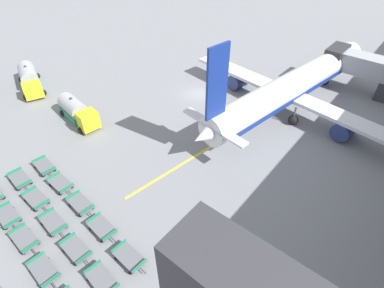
{
  "coord_description": "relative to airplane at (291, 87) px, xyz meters",
  "views": [
    {
      "loc": [
        24.86,
        -32.07,
        23.26
      ],
      "look_at": [
        7.8,
        -11.15,
        1.14
      ],
      "focal_mm": 28.0,
      "sensor_mm": 36.0,
      "label": 1
    }
  ],
  "objects": [
    {
      "name": "ground_plane",
      "position": [
        -12.26,
        -4.79,
        -3.34
      ],
      "size": [
        500.0,
        500.0,
        0.0
      ],
      "primitive_type": "plane",
      "color": "gray"
    },
    {
      "name": "airplane",
      "position": [
        0.0,
        0.0,
        0.0
      ],
      "size": [
        32.16,
        36.31,
        13.17
      ],
      "color": "silver",
      "rests_on": "ground_plane"
    },
    {
      "name": "fuel_tanker_primary",
      "position": [
        -34.36,
        -19.78,
        -2.0
      ],
      "size": [
        9.4,
        5.66,
        3.24
      ],
      "color": "yellow",
      "rests_on": "ground_plane"
    },
    {
      "name": "fuel_tanker_secondary",
      "position": [
        -20.63,
        -20.49,
        -2.05
      ],
      "size": [
        7.87,
        3.87,
        3.03
      ],
      "color": "yellow",
      "rests_on": "ground_plane"
    },
    {
      "name": "baggage_dolly_row_near_col_b",
      "position": [
        -11.59,
        -34.32,
        -2.87
      ],
      "size": [
        3.49,
        1.82,
        0.92
      ],
      "color": "slate",
      "rests_on": "ground_plane"
    },
    {
      "name": "baggage_dolly_row_near_col_c",
      "position": [
        -7.99,
        -34.55,
        -2.87
      ],
      "size": [
        3.46,
        1.72,
        0.92
      ],
      "color": "slate",
      "rests_on": "ground_plane"
    },
    {
      "name": "baggage_dolly_row_near_col_d",
      "position": [
        -4.06,
        -35.02,
        -2.87
      ],
      "size": [
        3.47,
        1.77,
        0.92
      ],
      "color": "slate",
      "rests_on": "ground_plane"
    },
    {
      "name": "baggage_dolly_row_mid_a_col_a",
      "position": [
        -15.29,
        -31.28,
        -2.87
      ],
      "size": [
        3.48,
        1.81,
        0.92
      ],
      "color": "slate",
      "rests_on": "ground_plane"
    },
    {
      "name": "baggage_dolly_row_mid_a_col_b",
      "position": [
        -11.45,
        -31.6,
        -2.87
      ],
      "size": [
        3.45,
        1.69,
        0.92
      ],
      "color": "slate",
      "rests_on": "ground_plane"
    },
    {
      "name": "baggage_dolly_row_mid_a_col_c",
      "position": [
        -7.6,
        -32.06,
        -2.87
      ],
      "size": [
        3.48,
        1.8,
        0.92
      ],
      "color": "slate",
      "rests_on": "ground_plane"
    },
    {
      "name": "baggage_dolly_row_mid_a_col_d",
      "position": [
        -3.68,
        -32.31,
        -2.87
      ],
      "size": [
        3.46,
        1.75,
        0.92
      ],
      "color": "slate",
      "rests_on": "ground_plane"
    },
    {
      "name": "baggage_dolly_row_mid_a_col_e",
      "position": [
        0.14,
        -32.58,
        -2.87
      ],
      "size": [
        3.49,
        1.84,
        0.92
      ],
      "color": "slate",
      "rests_on": "ground_plane"
    },
    {
      "name": "baggage_dolly_row_mid_b_col_a",
      "position": [
        -15.13,
        -28.61,
        -2.87
      ],
      "size": [
        3.49,
        1.85,
        0.92
      ],
      "color": "slate",
      "rests_on": "ground_plane"
    },
    {
      "name": "baggage_dolly_row_mid_b_col_b",
      "position": [
        -11.43,
        -28.93,
        -2.87
      ],
      "size": [
        3.45,
        1.71,
        0.92
      ],
      "color": "slate",
      "rests_on": "ground_plane"
    },
    {
      "name": "baggage_dolly_row_mid_b_col_c",
      "position": [
        -7.55,
        -29.2,
        -2.87
      ],
      "size": [
        3.47,
        1.78,
        0.92
      ],
      "color": "slate",
      "rests_on": "ground_plane"
    },
    {
      "name": "baggage_dolly_row_mid_b_col_d",
      "position": [
        -3.73,
        -29.59,
        -2.87
      ],
      "size": [
        3.47,
        1.78,
        0.92
      ],
      "color": "slate",
      "rests_on": "ground_plane"
    },
    {
      "name": "baggage_dolly_row_mid_b_col_e",
      "position": [
        0.33,
        -29.97,
        -2.87
      ],
      "size": [
        3.46,
        1.73,
        0.92
      ],
      "color": "slate",
      "rests_on": "ground_plane"
    },
    {
      "name": "stand_guidance_stripe",
      "position": [
        -2.31,
        -7.55,
        -3.34
      ],
      "size": [
        5.81,
        36.59,
        0.01
      ],
      "color": "yellow",
      "rests_on": "ground_plane"
    }
  ]
}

